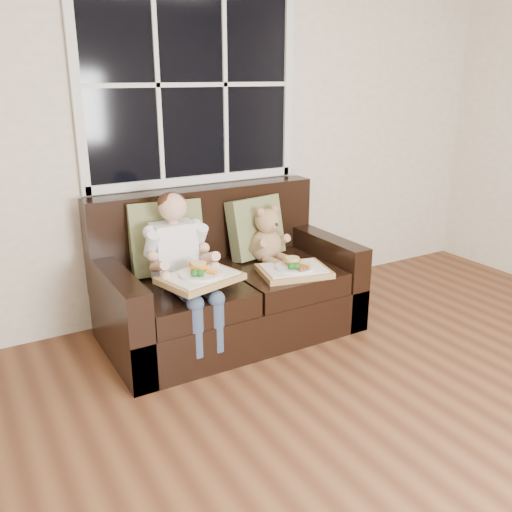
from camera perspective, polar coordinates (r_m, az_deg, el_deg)
window_back at (r=3.91m, az=-6.78°, el=17.47°), size 1.62×0.04×1.37m
loveseat at (r=3.76m, az=-3.16°, el=-3.42°), size 1.70×0.92×0.96m
pillow_left at (r=3.63m, az=-9.42°, el=1.92°), size 0.51×0.28×0.50m
pillow_right at (r=3.92m, az=-0.03°, el=3.03°), size 0.46×0.27×0.44m
child at (r=3.40m, az=-7.95°, el=0.08°), size 0.39×0.60×0.89m
teddy_bear at (r=3.84m, az=1.20°, el=1.85°), size 0.26×0.32×0.41m
tray_left at (r=3.24m, az=-5.90°, el=-2.13°), size 0.52×0.44×0.10m
tray_right at (r=3.62m, az=4.01°, el=-1.43°), size 0.52×0.43×0.10m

